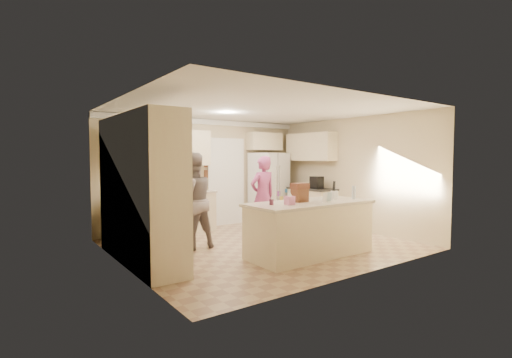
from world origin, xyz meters
TOP-DOWN VIEW (x-y plane):
  - floor at (0.00, 0.00)m, footprint 5.20×4.60m
  - ceiling at (0.00, 0.00)m, footprint 5.20×4.60m
  - wall_back at (0.00, 2.31)m, footprint 5.20×0.02m
  - wall_front at (0.00, -2.31)m, footprint 5.20×0.02m
  - wall_left at (-2.61, 0.00)m, footprint 0.02×4.60m
  - wall_right at (2.61, 0.00)m, footprint 0.02×4.60m
  - crown_back at (0.00, 2.26)m, footprint 5.20×0.08m
  - pantry_bank at (-2.30, 0.20)m, footprint 0.60×2.60m
  - back_base_cab at (-1.15, 2.00)m, footprint 2.20×0.60m
  - back_countertop at (-1.15, 1.99)m, footprint 2.24×0.63m
  - back_upper_cab at (-1.15, 2.12)m, footprint 2.20×0.35m
  - doorway_opening at (0.55, 2.28)m, footprint 0.90×0.06m
  - doorway_casing at (0.55, 2.24)m, footprint 1.02×0.03m
  - wall_frame_upper at (0.02, 2.27)m, footprint 0.15×0.02m
  - wall_frame_lower at (0.02, 2.27)m, footprint 0.15×0.02m
  - refrigerator at (1.69, 1.97)m, footprint 1.03×0.87m
  - fridge_seam at (1.69, 1.62)m, footprint 0.02×0.02m
  - fridge_dispenser at (1.47, 1.61)m, footprint 0.22×0.03m
  - fridge_handle_l at (1.64, 1.60)m, footprint 0.02×0.02m
  - fridge_handle_r at (1.74, 1.60)m, footprint 0.02×0.02m
  - over_fridge_cab at (1.65, 2.12)m, footprint 0.95×0.35m
  - right_base_cab at (2.30, 1.00)m, footprint 0.60×1.20m
  - right_countertop at (2.29, 1.00)m, footprint 0.63×1.24m
  - right_upper_cab at (2.43, 1.20)m, footprint 0.35×1.50m
  - coffee_maker at (2.25, 0.80)m, footprint 0.22×0.28m
  - island_base at (0.20, -1.10)m, footprint 2.20×0.90m
  - island_top at (0.20, -1.10)m, footprint 2.28×0.96m
  - utensil_crock at (0.85, -1.05)m, footprint 0.13×0.13m
  - tissue_box at (-0.35, -1.20)m, footprint 0.13×0.13m
  - tissue_plume at (-0.35, -1.20)m, footprint 0.08×0.08m
  - dollhouse_body at (0.05, -1.00)m, footprint 0.26×0.18m
  - dollhouse_roof at (0.05, -1.00)m, footprint 0.28×0.20m
  - jam_jar at (-0.60, -1.05)m, footprint 0.07×0.07m
  - greeting_card_a at (0.35, -1.30)m, footprint 0.12×0.06m
  - greeting_card_b at (0.50, -1.25)m, footprint 0.12×0.05m
  - water_bottle at (1.15, -1.25)m, footprint 0.07×0.07m
  - shaker_salt at (1.02, -0.88)m, footprint 0.05×0.05m
  - shaker_pepper at (1.09, -0.88)m, footprint 0.05×0.05m
  - teen_boy at (-1.25, 0.50)m, footprint 0.88×0.69m
  - teen_girl at (0.56, 0.74)m, footprint 0.63×0.42m
  - fridge_magnets at (1.69, 1.61)m, footprint 0.76×0.02m

SIDE VIEW (x-z plane):
  - floor at x=0.00m, z-range -0.02..0.00m
  - back_base_cab at x=-1.15m, z-range 0.00..0.88m
  - right_base_cab at x=2.30m, z-range 0.00..0.88m
  - island_base at x=0.20m, z-range 0.00..0.88m
  - teen_girl at x=0.56m, z-range 0.00..1.71m
  - teen_boy at x=-1.25m, z-range 0.00..1.77m
  - back_countertop at x=-1.15m, z-range 0.88..0.92m
  - refrigerator at x=1.69m, z-range 0.00..1.80m
  - fridge_seam at x=1.69m, z-range 0.01..1.79m
  - right_countertop at x=2.29m, z-range 0.88..0.92m
  - island_top at x=0.20m, z-range 0.88..0.93m
  - fridge_magnets at x=1.69m, z-range 0.18..1.62m
  - jam_jar at x=-0.60m, z-range 0.93..1.02m
  - shaker_salt at x=1.02m, z-range 0.93..1.02m
  - shaker_pepper at x=1.09m, z-range 0.93..1.02m
  - tissue_box at x=-0.35m, z-range 0.93..1.07m
  - utensil_crock at x=0.85m, z-range 0.93..1.07m
  - greeting_card_a at x=0.35m, z-range 0.93..1.08m
  - greeting_card_b at x=0.50m, z-range 0.93..1.08m
  - dollhouse_body at x=0.05m, z-range 0.93..1.15m
  - water_bottle at x=1.15m, z-range 0.92..1.17m
  - doorway_opening at x=0.55m, z-range 0.00..2.10m
  - doorway_casing at x=0.55m, z-range -0.06..2.16m
  - fridge_handle_l at x=1.64m, z-range 0.62..1.48m
  - fridge_handle_r at x=1.74m, z-range 0.62..1.48m
  - coffee_maker at x=2.25m, z-range 0.92..1.22m
  - tissue_plume at x=-0.35m, z-range 1.06..1.15m
  - fridge_dispenser at x=1.47m, z-range 0.97..1.32m
  - pantry_bank at x=-2.30m, z-range 0.00..2.35m
  - dollhouse_roof at x=0.05m, z-range 1.15..1.25m
  - wall_frame_lower at x=0.02m, z-range 1.18..1.38m
  - wall_back at x=0.00m, z-range 0.00..2.60m
  - wall_front at x=0.00m, z-range 0.00..2.60m
  - wall_left at x=-2.61m, z-range 0.00..2.60m
  - wall_right at x=2.61m, z-range 0.00..2.60m
  - wall_frame_upper at x=0.02m, z-range 1.45..1.65m
  - back_upper_cab at x=-1.15m, z-range 1.50..2.30m
  - right_upper_cab at x=2.43m, z-range 1.60..2.30m
  - over_fridge_cab at x=1.65m, z-range 1.88..2.33m
  - crown_back at x=0.00m, z-range 2.47..2.59m
  - ceiling at x=0.00m, z-range 2.60..2.62m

